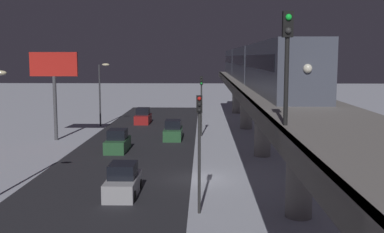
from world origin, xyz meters
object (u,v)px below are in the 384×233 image
(sedan_green, at_px, (118,142))
(sedan_red, at_px, (143,117))
(subway_train, at_px, (251,63))
(sedan_silver, at_px, (123,182))
(sedan_green_2, at_px, (173,131))
(traffic_light_near, at_px, (199,137))
(commercial_billboard, at_px, (54,73))
(rail_signal, at_px, (287,48))
(traffic_light_mid, at_px, (201,97))

(sedan_green, xyz_separation_m, sedan_red, (-0.00, -18.03, -0.00))
(subway_train, bearing_deg, sedan_silver, 66.27)
(sedan_green_2, height_order, traffic_light_near, traffic_light_near)
(sedan_red, xyz_separation_m, sedan_green_2, (-4.60, 11.60, 0.00))
(sedan_red, height_order, commercial_billboard, commercial_billboard)
(traffic_light_near, bearing_deg, sedan_green, -66.16)
(rail_signal, height_order, sedan_green, rail_signal)
(subway_train, height_order, rail_signal, rail_signal)
(traffic_light_near, xyz_separation_m, commercial_billboard, (14.79, -22.48, 2.63))
(sedan_green, bearing_deg, sedan_red, -90.00)
(sedan_green, bearing_deg, sedan_green_2, -125.60)
(traffic_light_near, height_order, traffic_light_mid, same)
(sedan_red, bearing_deg, sedan_green, 90.00)
(sedan_green, relative_size, traffic_light_near, 0.65)
(rail_signal, relative_size, commercial_billboard, 0.45)
(sedan_red, distance_m, traffic_light_mid, 12.80)
(traffic_light_near, relative_size, commercial_billboard, 0.72)
(rail_signal, distance_m, sedan_green_2, 32.93)
(rail_signal, height_order, sedan_green_2, rail_signal)
(sedan_silver, distance_m, sedan_green, 13.89)
(commercial_billboard, bearing_deg, sedan_green_2, -175.58)
(traffic_light_mid, bearing_deg, subway_train, -171.18)
(sedan_red, distance_m, commercial_billboard, 15.69)
(sedan_green, relative_size, commercial_billboard, 0.47)
(traffic_light_mid, bearing_deg, sedan_green, 47.66)
(subway_train, distance_m, sedan_silver, 25.71)
(sedan_red, bearing_deg, sedan_green_2, 111.62)
(sedan_green, bearing_deg, sedan_silver, 101.63)
(rail_signal, relative_size, sedan_green_2, 0.93)
(sedan_red, xyz_separation_m, traffic_light_mid, (-7.50, 9.80, 3.40))
(sedan_green_2, bearing_deg, traffic_light_mid, 31.91)
(sedan_green_2, height_order, commercial_billboard, commercial_billboard)
(subway_train, xyz_separation_m, sedan_silver, (9.96, 22.65, -6.98))
(sedan_red, bearing_deg, subway_train, 144.85)
(sedan_red, bearing_deg, traffic_light_mid, 127.43)
(rail_signal, bearing_deg, sedan_silver, -55.42)
(sedan_green, distance_m, traffic_light_mid, 11.64)
(sedan_silver, height_order, commercial_billboard, commercial_billboard)
(subway_train, xyz_separation_m, sedan_green, (12.76, 9.05, -6.97))
(sedan_silver, bearing_deg, commercial_billboard, 117.84)
(rail_signal, xyz_separation_m, sedan_green, (10.64, -24.97, -7.92))
(sedan_red, bearing_deg, sedan_silver, 95.06)
(sedan_silver, bearing_deg, sedan_green, 101.63)
(sedan_red, relative_size, commercial_billboard, 0.46)
(sedan_green, distance_m, commercial_billboard, 10.95)
(sedan_green_2, bearing_deg, traffic_light_near, -82.93)
(sedan_silver, xyz_separation_m, traffic_light_mid, (-4.70, -21.83, 3.41))
(sedan_red, distance_m, sedan_green_2, 12.48)
(traffic_light_near, bearing_deg, sedan_red, -77.91)
(sedan_green, xyz_separation_m, traffic_light_near, (-7.50, 16.97, 3.40))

